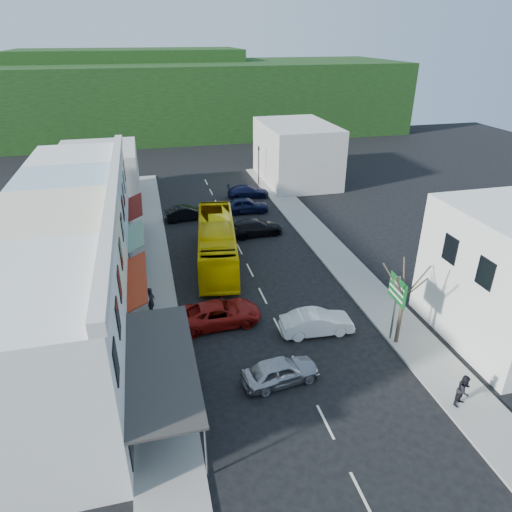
{
  "coord_description": "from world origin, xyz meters",
  "views": [
    {
      "loc": [
        -7.11,
        -22.88,
        16.92
      ],
      "look_at": [
        0.0,
        6.0,
        2.2
      ],
      "focal_mm": 32.0,
      "sensor_mm": 36.0,
      "label": 1
    }
  ],
  "objects_px": {
    "car_silver": "(280,371)",
    "car_white": "(317,323)",
    "traffic_signal": "(259,166)",
    "bus": "(217,244)",
    "direction_sign": "(395,309)",
    "pedestrian_right": "(464,391)",
    "pedestrian_left": "(151,301)",
    "car_red": "(219,314)",
    "street_tree": "(403,298)"
  },
  "relations": [
    {
      "from": "car_white",
      "to": "street_tree",
      "type": "distance_m",
      "value": 5.42
    },
    {
      "from": "traffic_signal",
      "to": "pedestrian_left",
      "type": "bearing_deg",
      "value": 37.96
    },
    {
      "from": "pedestrian_left",
      "to": "street_tree",
      "type": "relative_size",
      "value": 0.27
    },
    {
      "from": "pedestrian_left",
      "to": "pedestrian_right",
      "type": "distance_m",
      "value": 19.03
    },
    {
      "from": "car_red",
      "to": "direction_sign",
      "type": "relative_size",
      "value": 1.05
    },
    {
      "from": "bus",
      "to": "car_silver",
      "type": "bearing_deg",
      "value": -78.71
    },
    {
      "from": "car_silver",
      "to": "traffic_signal",
      "type": "distance_m",
      "value": 34.77
    },
    {
      "from": "car_silver",
      "to": "pedestrian_right",
      "type": "bearing_deg",
      "value": -122.64
    },
    {
      "from": "pedestrian_left",
      "to": "pedestrian_right",
      "type": "height_order",
      "value": "same"
    },
    {
      "from": "car_red",
      "to": "traffic_signal",
      "type": "relative_size",
      "value": 0.96
    },
    {
      "from": "pedestrian_left",
      "to": "traffic_signal",
      "type": "bearing_deg",
      "value": -13.24
    },
    {
      "from": "bus",
      "to": "car_red",
      "type": "relative_size",
      "value": 2.52
    },
    {
      "from": "bus",
      "to": "car_red",
      "type": "distance_m",
      "value": 8.91
    },
    {
      "from": "bus",
      "to": "street_tree",
      "type": "relative_size",
      "value": 1.81
    },
    {
      "from": "direction_sign",
      "to": "street_tree",
      "type": "distance_m",
      "value": 1.09
    },
    {
      "from": "car_silver",
      "to": "pedestrian_left",
      "type": "relative_size",
      "value": 2.59
    },
    {
      "from": "street_tree",
      "to": "pedestrian_left",
      "type": "bearing_deg",
      "value": 154.45
    },
    {
      "from": "pedestrian_left",
      "to": "direction_sign",
      "type": "bearing_deg",
      "value": -99.61
    },
    {
      "from": "car_red",
      "to": "street_tree",
      "type": "xyz_separation_m",
      "value": [
        9.97,
        -4.63,
        2.5
      ]
    },
    {
      "from": "bus",
      "to": "car_white",
      "type": "relative_size",
      "value": 2.64
    },
    {
      "from": "bus",
      "to": "car_red",
      "type": "height_order",
      "value": "bus"
    },
    {
      "from": "pedestrian_right",
      "to": "street_tree",
      "type": "xyz_separation_m",
      "value": [
        -0.54,
        5.41,
        2.2
      ]
    },
    {
      "from": "bus",
      "to": "traffic_signal",
      "type": "bearing_deg",
      "value": 74.4
    },
    {
      "from": "car_silver",
      "to": "traffic_signal",
      "type": "height_order",
      "value": "traffic_signal"
    },
    {
      "from": "bus",
      "to": "direction_sign",
      "type": "relative_size",
      "value": 2.64
    },
    {
      "from": "pedestrian_left",
      "to": "direction_sign",
      "type": "relative_size",
      "value": 0.39
    },
    {
      "from": "direction_sign",
      "to": "traffic_signal",
      "type": "height_order",
      "value": "traffic_signal"
    },
    {
      "from": "car_white",
      "to": "pedestrian_right",
      "type": "height_order",
      "value": "pedestrian_right"
    },
    {
      "from": "traffic_signal",
      "to": "car_red",
      "type": "bearing_deg",
      "value": 47.04
    },
    {
      "from": "pedestrian_left",
      "to": "street_tree",
      "type": "xyz_separation_m",
      "value": [
        14.1,
        -6.74,
        2.2
      ]
    },
    {
      "from": "car_silver",
      "to": "car_white",
      "type": "bearing_deg",
      "value": -50.22
    },
    {
      "from": "car_silver",
      "to": "car_white",
      "type": "distance_m",
      "value": 5.1
    },
    {
      "from": "car_white",
      "to": "pedestrian_right",
      "type": "relative_size",
      "value": 2.59
    },
    {
      "from": "direction_sign",
      "to": "pedestrian_left",
      "type": "bearing_deg",
      "value": 158.17
    },
    {
      "from": "bus",
      "to": "pedestrian_left",
      "type": "bearing_deg",
      "value": -121.58
    },
    {
      "from": "bus",
      "to": "traffic_signal",
      "type": "xyz_separation_m",
      "value": [
        8.25,
        19.02,
        0.85
      ]
    },
    {
      "from": "car_white",
      "to": "traffic_signal",
      "type": "xyz_separation_m",
      "value": [
        3.89,
        30.2,
        1.7
      ]
    },
    {
      "from": "car_white",
      "to": "pedestrian_left",
      "type": "relative_size",
      "value": 2.59
    },
    {
      "from": "car_white",
      "to": "street_tree",
      "type": "height_order",
      "value": "street_tree"
    },
    {
      "from": "bus",
      "to": "direction_sign",
      "type": "distance_m",
      "value": 15.51
    },
    {
      "from": "car_red",
      "to": "pedestrian_left",
      "type": "distance_m",
      "value": 4.65
    },
    {
      "from": "pedestrian_right",
      "to": "car_white",
      "type": "bearing_deg",
      "value": 99.19
    },
    {
      "from": "car_silver",
      "to": "direction_sign",
      "type": "bearing_deg",
      "value": -83.14
    },
    {
      "from": "car_red",
      "to": "pedestrian_right",
      "type": "xyz_separation_m",
      "value": [
        10.51,
        -10.04,
        0.3
      ]
    },
    {
      "from": "direction_sign",
      "to": "traffic_signal",
      "type": "distance_m",
      "value": 32.02
    },
    {
      "from": "pedestrian_left",
      "to": "traffic_signal",
      "type": "xyz_separation_m",
      "value": [
        13.72,
        25.68,
        1.4
      ]
    },
    {
      "from": "traffic_signal",
      "to": "bus",
      "type": "bearing_deg",
      "value": 42.63
    },
    {
      "from": "car_red",
      "to": "street_tree",
      "type": "distance_m",
      "value": 11.27
    },
    {
      "from": "car_silver",
      "to": "car_red",
      "type": "relative_size",
      "value": 0.96
    },
    {
      "from": "car_white",
      "to": "pedestrian_right",
      "type": "xyz_separation_m",
      "value": [
        4.81,
        -7.63,
        0.3
      ]
    }
  ]
}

